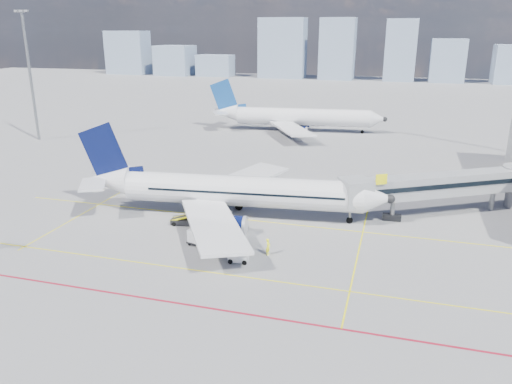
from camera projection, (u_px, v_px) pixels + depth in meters
The scene contains 11 objects.
ground at pixel (222, 246), 52.77m from camera, with size 420.00×420.00×0.00m, color gray.
apron_markings at pixel (203, 261), 49.35m from camera, with size 90.00×35.12×0.01m.
jet_bridge at pixel (450, 185), 60.83m from camera, with size 23.55×15.78×6.30m.
floodlight_mast_nw at pixel (30, 73), 99.63m from camera, with size 3.20×0.61×25.45m.
distant_skyline at pixel (333, 55), 226.77m from camera, with size 251.90×15.51×29.68m.
main_aircraft at pixel (229, 191), 60.26m from camera, with size 38.27×33.29×11.20m.
second_aircraft at pixel (295, 117), 111.28m from camera, with size 39.37×34.25×11.51m.
baggage_tug at pixel (237, 256), 48.92m from camera, with size 2.05×1.37×1.35m.
cargo_dolly at pixel (202, 237), 52.50m from camera, with size 3.41×2.12×1.74m.
belt_loader at pixel (188, 220), 58.31m from camera, with size 5.24×2.00×2.10m.
ramp_worker at pixel (268, 247), 50.47m from camera, with size 0.63×0.42×1.74m, color #FDFF1A.
Camera 1 is at (16.91, -45.48, 21.81)m, focal length 35.00 mm.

